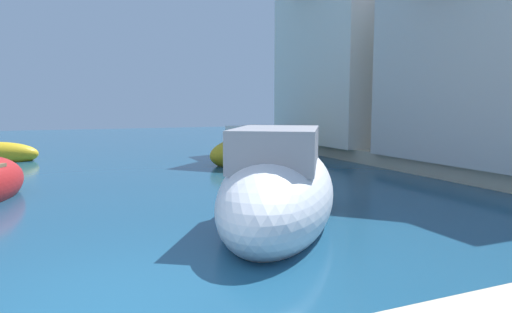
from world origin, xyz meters
TOP-DOWN VIEW (x-y plane):
  - ground at (0.00, 0.00)m, footprint 80.00×80.00m
  - quay_promenade at (4.32, -0.37)m, footprint 44.00×32.00m
  - moored_boat_2 at (3.42, 2.80)m, footprint 4.94×6.15m
  - moored_boat_4 at (6.59, 11.44)m, footprint 5.16×3.59m
  - waterfront_building_annex at (13.00, 13.01)m, footprint 7.02×7.20m

SIDE VIEW (x-z plane):
  - ground at x=0.00m, z-range 0.00..0.00m
  - quay_promenade at x=4.32m, z-range 0.00..0.50m
  - moored_boat_4 at x=6.59m, z-range -0.43..1.35m
  - moored_boat_2 at x=3.42m, z-range -0.52..1.73m
  - waterfront_building_annex at x=13.00m, z-range 0.56..8.99m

